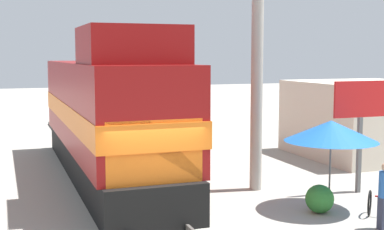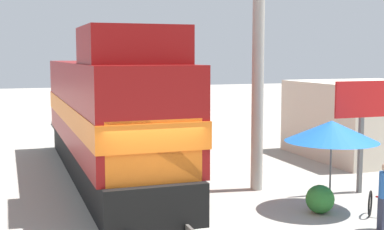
% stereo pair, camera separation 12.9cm
% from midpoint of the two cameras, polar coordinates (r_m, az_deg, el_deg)
% --- Properties ---
extents(ground_plane, '(120.00, 120.00, 0.00)m').
position_cam_midpoint_polar(ground_plane, '(13.71, -4.56, -11.69)').
color(ground_plane, gray).
extents(rail_near, '(0.08, 42.90, 0.15)m').
position_cam_midpoint_polar(rail_near, '(13.53, -7.56, -11.64)').
color(rail_near, '#4C4742').
rests_on(rail_near, ground_plane).
extents(rail_far, '(0.08, 42.90, 0.15)m').
position_cam_midpoint_polar(rail_far, '(13.88, -1.65, -11.12)').
color(rail_far, '#4C4742').
rests_on(rail_far, ground_plane).
extents(locomotive, '(2.89, 13.18, 5.04)m').
position_cam_midpoint_polar(locomotive, '(18.60, -9.13, -0.14)').
color(locomotive, black).
rests_on(locomotive, ground_plane).
extents(utility_pole, '(1.80, 0.37, 11.38)m').
position_cam_midpoint_polar(utility_pole, '(16.85, 6.82, 11.47)').
color(utility_pole, '#9E998E').
rests_on(utility_pole, ground_plane).
extents(vendor_umbrella, '(2.56, 2.56, 2.48)m').
position_cam_midpoint_polar(vendor_umbrella, '(15.11, 14.37, -1.66)').
color(vendor_umbrella, '#4C4C4C').
rests_on(vendor_umbrella, ground_plane).
extents(billboard_sign, '(1.90, 0.12, 3.47)m').
position_cam_midpoint_polar(billboard_sign, '(17.15, 17.34, 0.66)').
color(billboard_sign, '#595959').
rests_on(billboard_sign, ground_plane).
extents(shrub_cluster, '(0.77, 0.77, 0.77)m').
position_cam_midpoint_polar(shrub_cluster, '(15.01, 13.22, -8.70)').
color(shrub_cluster, '#2D722D').
rests_on(shrub_cluster, ground_plane).
extents(building_block_distant, '(5.24, 5.46, 3.15)m').
position_cam_midpoint_polar(building_block_distant, '(23.73, 17.84, -0.40)').
color(building_block_distant, beige).
rests_on(building_block_distant, ground_plane).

